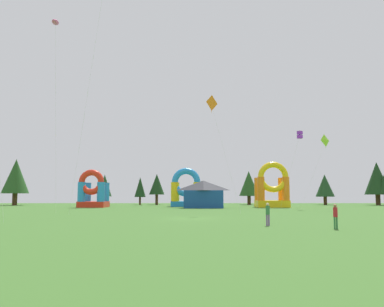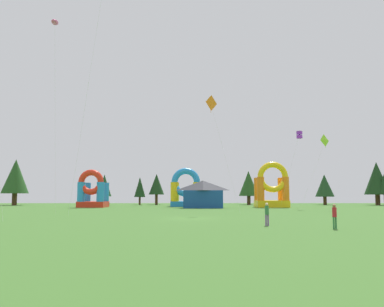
{
  "view_description": "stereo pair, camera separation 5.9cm",
  "coord_description": "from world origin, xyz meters",
  "px_view_note": "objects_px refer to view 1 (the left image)",
  "views": [
    {
      "loc": [
        0.07,
        -36.47,
        2.22
      ],
      "look_at": [
        0.0,
        7.53,
        6.75
      ],
      "focal_mm": 36.88,
      "sensor_mm": 36.0,
      "label": 1
    },
    {
      "loc": [
        0.13,
        -36.47,
        2.22
      ],
      "look_at": [
        0.0,
        7.53,
        6.75
      ],
      "focal_mm": 36.88,
      "sensor_mm": 36.0,
      "label": 2
    }
  ],
  "objects_px": {
    "kite_lime_diamond": "(327,141)",
    "inflatable_blue_arch": "(94,193)",
    "person_near_camera": "(336,214)",
    "kite_orange_diamond": "(211,104)",
    "inflatable_red_slide": "(273,190)",
    "kite_purple_box": "(300,135)",
    "inflatable_orange_dome": "(187,192)",
    "kite_pink_parafoil": "(56,23)",
    "person_far_side": "(268,212)",
    "festival_tent": "(204,194)"
  },
  "relations": [
    {
      "from": "person_near_camera",
      "to": "festival_tent",
      "type": "height_order",
      "value": "festival_tent"
    },
    {
      "from": "kite_pink_parafoil",
      "to": "inflatable_red_slide",
      "type": "relative_size",
      "value": 2.96
    },
    {
      "from": "kite_pink_parafoil",
      "to": "inflatable_blue_arch",
      "type": "bearing_deg",
      "value": 92.19
    },
    {
      "from": "kite_lime_diamond",
      "to": "person_far_side",
      "type": "bearing_deg",
      "value": -116.48
    },
    {
      "from": "person_far_side",
      "to": "festival_tent",
      "type": "bearing_deg",
      "value": 86.45
    },
    {
      "from": "kite_pink_parafoil",
      "to": "person_near_camera",
      "type": "xyz_separation_m",
      "value": [
        24.89,
        -18.34,
        -20.93
      ]
    },
    {
      "from": "kite_purple_box",
      "to": "festival_tent",
      "type": "relative_size",
      "value": 1.94
    },
    {
      "from": "kite_purple_box",
      "to": "kite_lime_diamond",
      "type": "bearing_deg",
      "value": -63.98
    },
    {
      "from": "person_far_side",
      "to": "inflatable_red_slide",
      "type": "xyz_separation_m",
      "value": [
        8.17,
        38.52,
        1.9
      ]
    },
    {
      "from": "kite_purple_box",
      "to": "inflatable_blue_arch",
      "type": "bearing_deg",
      "value": 169.86
    },
    {
      "from": "person_near_camera",
      "to": "inflatable_blue_arch",
      "type": "bearing_deg",
      "value": -67.19
    },
    {
      "from": "person_far_side",
      "to": "inflatable_blue_arch",
      "type": "xyz_separation_m",
      "value": [
        -21.97,
        38.56,
        1.35
      ]
    },
    {
      "from": "kite_lime_diamond",
      "to": "person_far_side",
      "type": "xyz_separation_m",
      "value": [
        -13.81,
        -27.71,
        -8.79
      ]
    },
    {
      "from": "person_near_camera",
      "to": "inflatable_orange_dome",
      "type": "xyz_separation_m",
      "value": [
        -10.16,
        45.81,
        1.62
      ]
    },
    {
      "from": "kite_pink_parafoil",
      "to": "inflatable_orange_dome",
      "type": "relative_size",
      "value": 3.27
    },
    {
      "from": "person_near_camera",
      "to": "inflatable_red_slide",
      "type": "bearing_deg",
      "value": -105.25
    },
    {
      "from": "kite_orange_diamond",
      "to": "inflatable_orange_dome",
      "type": "height_order",
      "value": "kite_orange_diamond"
    },
    {
      "from": "kite_purple_box",
      "to": "inflatable_red_slide",
      "type": "bearing_deg",
      "value": 118.74
    },
    {
      "from": "person_near_camera",
      "to": "inflatable_red_slide",
      "type": "xyz_separation_m",
      "value": [
        4.38,
        41.2,
        1.91
      ]
    },
    {
      "from": "kite_pink_parafoil",
      "to": "inflatable_red_slide",
      "type": "xyz_separation_m",
      "value": [
        29.26,
        22.86,
        -19.02
      ]
    },
    {
      "from": "kite_pink_parafoil",
      "to": "kite_lime_diamond",
      "type": "height_order",
      "value": "kite_pink_parafoil"
    },
    {
      "from": "festival_tent",
      "to": "kite_purple_box",
      "type": "bearing_deg",
      "value": -9.14
    },
    {
      "from": "inflatable_blue_arch",
      "to": "festival_tent",
      "type": "distance_m",
      "value": 18.78
    },
    {
      "from": "inflatable_red_slide",
      "to": "festival_tent",
      "type": "relative_size",
      "value": 1.23
    },
    {
      "from": "inflatable_orange_dome",
      "to": "inflatable_blue_arch",
      "type": "bearing_deg",
      "value": -163.66
    },
    {
      "from": "kite_orange_diamond",
      "to": "inflatable_blue_arch",
      "type": "height_order",
      "value": "kite_orange_diamond"
    },
    {
      "from": "person_near_camera",
      "to": "inflatable_blue_arch",
      "type": "distance_m",
      "value": 48.64
    },
    {
      "from": "person_far_side",
      "to": "inflatable_red_slide",
      "type": "height_order",
      "value": "inflatable_red_slide"
    },
    {
      "from": "kite_purple_box",
      "to": "festival_tent",
      "type": "xyz_separation_m",
      "value": [
        -14.96,
        2.41,
        -9.18
      ]
    },
    {
      "from": "kite_purple_box",
      "to": "kite_orange_diamond",
      "type": "relative_size",
      "value": 0.9
    },
    {
      "from": "kite_pink_parafoil",
      "to": "kite_lime_diamond",
      "type": "bearing_deg",
      "value": 19.04
    },
    {
      "from": "person_far_side",
      "to": "festival_tent",
      "type": "distance_m",
      "value": 35.2
    },
    {
      "from": "kite_orange_diamond",
      "to": "inflatable_orange_dome",
      "type": "xyz_separation_m",
      "value": [
        -3.23,
        26.14,
        -10.04
      ]
    },
    {
      "from": "inflatable_orange_dome",
      "to": "kite_pink_parafoil",
      "type": "bearing_deg",
      "value": -118.19
    },
    {
      "from": "person_far_side",
      "to": "inflatable_blue_arch",
      "type": "distance_m",
      "value": 44.4
    },
    {
      "from": "kite_lime_diamond",
      "to": "festival_tent",
      "type": "distance_m",
      "value": 20.28
    },
    {
      "from": "kite_lime_diamond",
      "to": "inflatable_red_slide",
      "type": "xyz_separation_m",
      "value": [
        -5.64,
        10.82,
        -6.89
      ]
    },
    {
      "from": "kite_pink_parafoil",
      "to": "inflatable_orange_dome",
      "type": "xyz_separation_m",
      "value": [
        14.72,
        27.47,
        -19.31
      ]
    },
    {
      "from": "person_far_side",
      "to": "inflatable_red_slide",
      "type": "relative_size",
      "value": 0.21
    },
    {
      "from": "kite_orange_diamond",
      "to": "festival_tent",
      "type": "height_order",
      "value": "kite_orange_diamond"
    },
    {
      "from": "kite_purple_box",
      "to": "kite_pink_parafoil",
      "type": "height_order",
      "value": "kite_pink_parafoil"
    },
    {
      "from": "inflatable_red_slide",
      "to": "kite_orange_diamond",
      "type": "bearing_deg",
      "value": -117.72
    },
    {
      "from": "kite_purple_box",
      "to": "kite_lime_diamond",
      "type": "xyz_separation_m",
      "value": [
        2.38,
        -4.88,
        -1.61
      ]
    },
    {
      "from": "kite_lime_diamond",
      "to": "kite_orange_diamond",
      "type": "xyz_separation_m",
      "value": [
        -16.95,
        -10.71,
        2.86
      ]
    },
    {
      "from": "kite_orange_diamond",
      "to": "kite_purple_box",
      "type": "bearing_deg",
      "value": 46.94
    },
    {
      "from": "kite_lime_diamond",
      "to": "inflatable_blue_arch",
      "type": "relative_size",
      "value": 1.67
    },
    {
      "from": "kite_pink_parafoil",
      "to": "inflatable_orange_dome",
      "type": "height_order",
      "value": "kite_pink_parafoil"
    },
    {
      "from": "kite_lime_diamond",
      "to": "inflatable_orange_dome",
      "type": "bearing_deg",
      "value": 142.6
    },
    {
      "from": "kite_orange_diamond",
      "to": "festival_tent",
      "type": "xyz_separation_m",
      "value": [
        -0.4,
        18.0,
        -10.42
      ]
    },
    {
      "from": "inflatable_red_slide",
      "to": "inflatable_blue_arch",
      "type": "bearing_deg",
      "value": 179.92
    }
  ]
}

